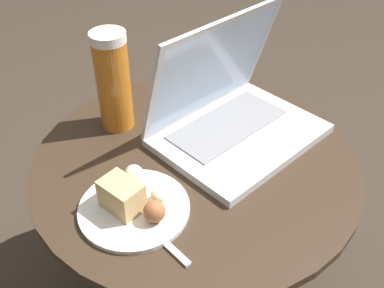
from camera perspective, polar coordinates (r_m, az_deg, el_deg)
table at (r=1.03m, az=0.39°, el=-7.90°), size 0.68×0.68×0.49m
laptop at (r=0.97m, az=4.92°, el=3.95°), size 0.38×0.31×0.26m
beer_glass at (r=0.98m, az=-9.98°, el=7.84°), size 0.08×0.08×0.22m
snack_plate at (r=0.82m, az=-7.50°, el=-7.26°), size 0.20×0.20×0.07m
fork at (r=0.80m, az=-5.52°, el=-10.51°), size 0.04×0.18×0.01m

